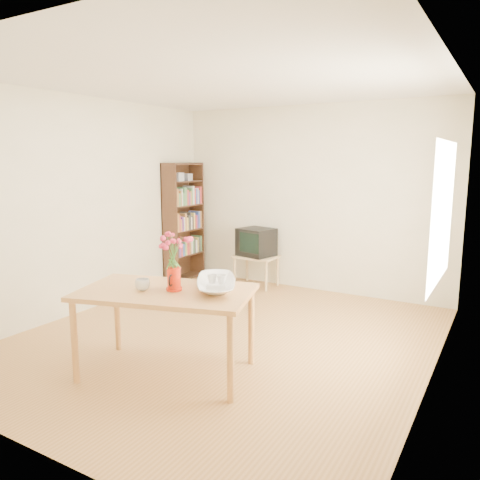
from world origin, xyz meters
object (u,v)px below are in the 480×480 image
Objects in this scene: pitcher at (174,280)px; bowl at (216,262)px; television at (257,242)px; table at (166,299)px; mug at (142,285)px.

bowl reaches higher than pitcher.
bowl is at bearing 21.62° from pitcher.
television is (-0.76, 2.89, -0.18)m from pitcher.
bowl reaches higher than table.
mug reaches higher than table.
pitcher is 0.38× the size of television.
mug is at bearing -162.94° from table.
mug is 0.65m from bowl.
bowl reaches higher than mug.
table is 7.86× the size of pitcher.
mug is 3.07m from television.
pitcher is at bearing 161.49° from mug.
pitcher is at bearing -62.54° from television.
bowl is at bearing 21.06° from table.
television reaches higher than table.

